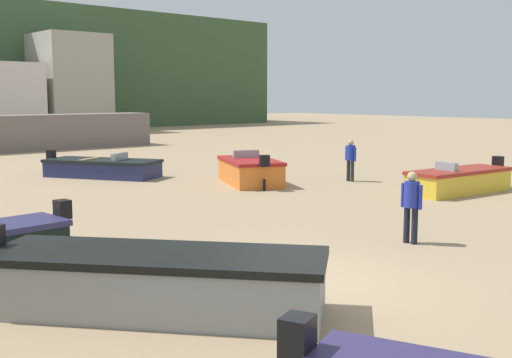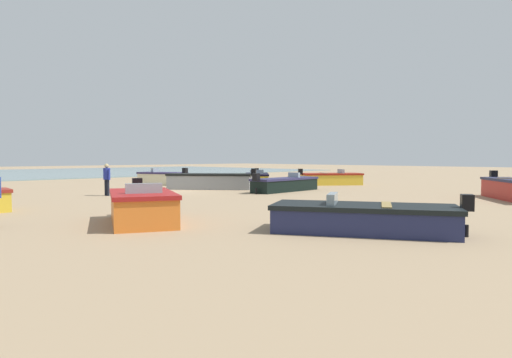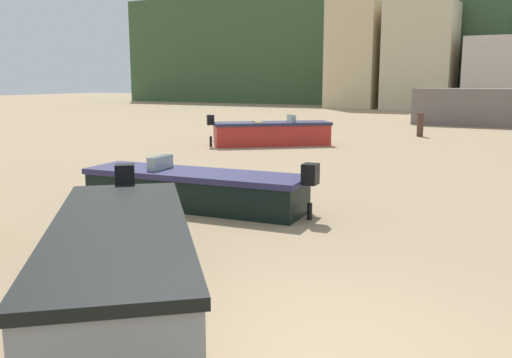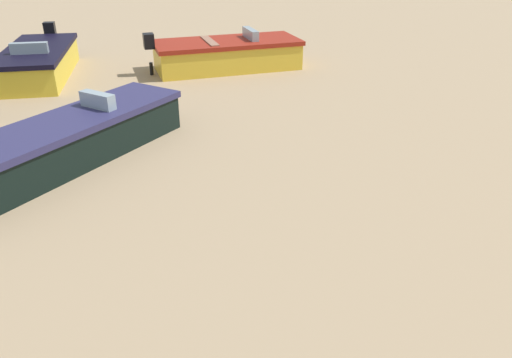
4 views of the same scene
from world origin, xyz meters
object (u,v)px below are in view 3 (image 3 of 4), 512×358
Objects in this scene: boat_red_4 at (272,133)px; boat_black_7 at (195,189)px; boat_grey_5 at (121,259)px; mooring_post_near_water at (420,125)px.

boat_red_4 is 11.36m from boat_black_7.
boat_black_7 is (3.55, -10.79, -0.09)m from boat_red_4.
boat_grey_5 is 4.82m from boat_black_7.
boat_red_4 is 4.15× the size of mooring_post_near_water.
mooring_post_near_water is at bearing 105.80° from boat_red_4.
boat_red_4 is 0.92× the size of boat_grey_5.
boat_red_4 is at bearing 13.78° from boat_black_7.
boat_grey_5 is 0.97× the size of boat_black_7.
mooring_post_near_water is (1.10, 17.23, 0.15)m from boat_black_7.
boat_red_4 is at bearing -125.84° from mooring_post_near_water.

